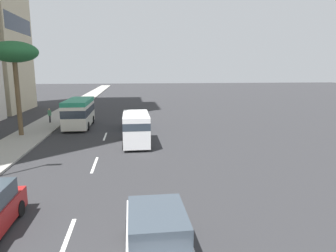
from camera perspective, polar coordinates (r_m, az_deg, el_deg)
ground_plane at (r=36.11m, az=-10.79°, el=1.18°), size 198.00×198.00×0.00m
sidewalk_right at (r=37.14m, az=-21.23°, el=1.02°), size 162.00×3.42×0.15m
lane_stripe_near at (r=11.54m, az=-18.93°, el=-20.21°), size 3.20×0.16×0.01m
lane_stripe_mid at (r=19.31m, az=-13.86°, el=-7.19°), size 3.20×0.16×0.01m
lane_stripe_far at (r=27.15m, az=-11.94°, el=-1.95°), size 3.20×0.16×0.01m
minibus_lead at (r=32.14m, az=-16.65°, el=2.61°), size 6.96×2.44×2.87m
van_second at (r=23.53m, az=-6.13°, el=-0.20°), size 4.93×2.11×2.48m
car_third at (r=30.62m, az=-6.22°, el=1.16°), size 4.14×1.93×1.72m
car_fifth at (r=9.74m, az=-2.15°, el=-20.34°), size 4.34×1.92×1.71m
pedestrian_near_lamp at (r=35.18m, az=-21.70°, el=2.01°), size 0.30×0.33×1.56m
palm_tree at (r=29.07m, az=-27.38°, el=12.20°), size 3.96×3.96×8.08m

